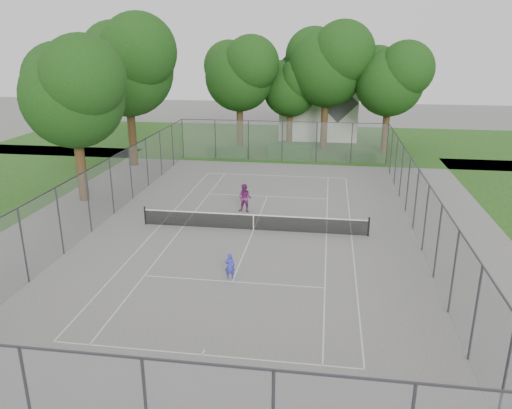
# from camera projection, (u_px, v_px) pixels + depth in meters

# --- Properties ---
(ground) EXTENTS (120.00, 120.00, 0.00)m
(ground) POSITION_uv_depth(u_px,v_px,m) (253.00, 230.00, 28.32)
(ground) COLOR slate
(ground) RESTS_ON ground
(grass_far) EXTENTS (60.00, 20.00, 0.00)m
(grass_far) POSITION_uv_depth(u_px,v_px,m) (290.00, 141.00, 52.71)
(grass_far) COLOR #234D16
(grass_far) RESTS_ON ground
(court_markings) EXTENTS (11.03, 23.83, 0.01)m
(court_markings) POSITION_uv_depth(u_px,v_px,m) (253.00, 230.00, 28.31)
(court_markings) COLOR silver
(court_markings) RESTS_ON ground
(tennis_net) EXTENTS (12.87, 0.10, 1.10)m
(tennis_net) POSITION_uv_depth(u_px,v_px,m) (253.00, 222.00, 28.15)
(tennis_net) COLOR black
(tennis_net) RESTS_ON ground
(perimeter_fence) EXTENTS (18.08, 34.08, 3.52)m
(perimeter_fence) POSITION_uv_depth(u_px,v_px,m) (253.00, 200.00, 27.74)
(perimeter_fence) COLOR #38383D
(perimeter_fence) RESTS_ON ground
(tree_far_left) EXTENTS (7.47, 6.82, 10.73)m
(tree_far_left) POSITION_uv_depth(u_px,v_px,m) (240.00, 71.00, 47.07)
(tree_far_left) COLOR #3E2A16
(tree_far_left) RESTS_ON ground
(tree_far_midleft) EXTENTS (6.07, 5.55, 8.73)m
(tree_far_midleft) POSITION_uv_depth(u_px,v_px,m) (291.00, 85.00, 48.51)
(tree_far_midleft) COLOR #3E2A16
(tree_far_midleft) RESTS_ON ground
(tree_far_midright) EXTENTS (8.36, 7.63, 12.02)m
(tree_far_midright) POSITION_uv_depth(u_px,v_px,m) (328.00, 62.00, 46.70)
(tree_far_midright) COLOR #3E2A16
(tree_far_midright) RESTS_ON ground
(tree_far_right) EXTENTS (7.13, 6.51, 10.25)m
(tree_far_right) POSITION_uv_depth(u_px,v_px,m) (391.00, 76.00, 45.16)
(tree_far_right) COLOR #3E2A16
(tree_far_right) RESTS_ON ground
(tree_side_back) EXTENTS (8.61, 7.86, 12.38)m
(tree_side_back) POSITION_uv_depth(u_px,v_px,m) (127.00, 62.00, 40.13)
(tree_side_back) COLOR #3E2A16
(tree_side_back) RESTS_ON ground
(tree_side_front) EXTENTS (7.45, 6.80, 10.71)m
(tree_side_front) POSITION_uv_depth(u_px,v_px,m) (73.00, 88.00, 31.22)
(tree_side_front) COLOR #3E2A16
(tree_side_front) RESTS_ON ground
(hedge_left) EXTENTS (3.65, 1.10, 0.91)m
(hedge_left) POSITION_uv_depth(u_px,v_px,m) (228.00, 152.00, 45.59)
(hedge_left) COLOR #1D4A17
(hedge_left) RESTS_ON ground
(hedge_mid) EXTENTS (3.90, 1.12, 1.23)m
(hedge_mid) POSITION_uv_depth(u_px,v_px,m) (290.00, 150.00, 45.64)
(hedge_mid) COLOR #1D4A17
(hedge_mid) RESTS_ON ground
(hedge_right) EXTENTS (2.57, 0.94, 0.77)m
(hedge_right) POSITION_uv_depth(u_px,v_px,m) (361.00, 156.00, 44.18)
(hedge_right) COLOR #1D4A17
(hedge_right) RESTS_ON ground
(house) EXTENTS (8.12, 6.29, 10.10)m
(house) POSITION_uv_depth(u_px,v_px,m) (319.00, 99.00, 53.75)
(house) COLOR silver
(house) RESTS_ON ground
(girl_player) EXTENTS (0.50, 0.39, 1.23)m
(girl_player) POSITION_uv_depth(u_px,v_px,m) (230.00, 266.00, 22.43)
(girl_player) COLOR #3133B9
(girl_player) RESTS_ON ground
(woman_player) EXTENTS (0.99, 0.84, 1.81)m
(woman_player) POSITION_uv_depth(u_px,v_px,m) (245.00, 198.00, 30.97)
(woman_player) COLOR #732666
(woman_player) RESTS_ON ground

